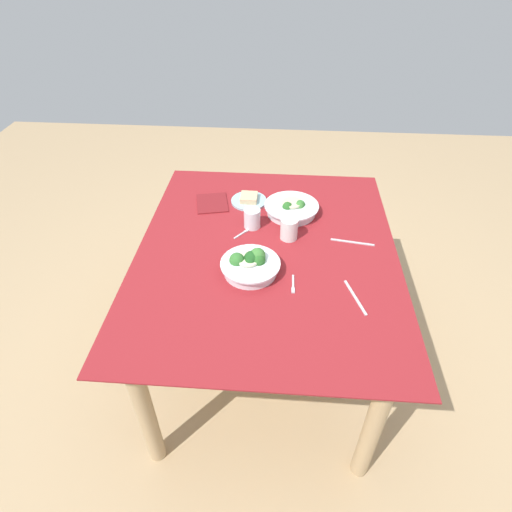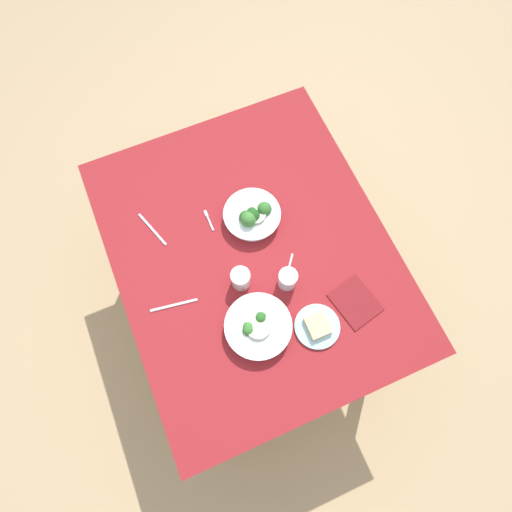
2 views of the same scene
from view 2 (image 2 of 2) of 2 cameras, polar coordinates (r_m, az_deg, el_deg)
The scene contains 12 objects.
ground_plane at distance 2.40m, azimuth -0.35°, elevation -5.29°, with size 6.00×6.00×0.00m, color tan.
dining_table at distance 1.81m, azimuth -0.47°, elevation -0.54°, with size 1.34×1.10×0.71m.
broccoli_bowl_far at distance 1.74m, azimuth -0.49°, elevation 5.48°, with size 0.24×0.24×0.10m.
broccoli_bowl_near at distance 1.61m, azimuth 0.23°, elevation -9.48°, with size 0.26×0.26×0.07m.
bread_side_plate at distance 1.64m, azimuth 8.27°, elevation -9.34°, with size 0.17×0.17×0.04m.
water_glass_center at distance 1.63m, azimuth -2.07°, elevation -3.07°, with size 0.08×0.08×0.10m, color silver.
water_glass_side at distance 1.64m, azimuth 4.27°, elevation -3.11°, with size 0.07×0.07×0.09m, color silver.
fork_by_far_bowl at distance 1.78m, azimuth -6.41°, elevation 4.92°, with size 0.10×0.01×0.00m.
fork_by_near_bowl at distance 1.70m, azimuth 4.53°, elevation -1.33°, with size 0.08×0.07×0.00m.
table_knife_left at distance 1.80m, azimuth -13.79°, elevation 3.52°, with size 0.18×0.01×0.00m, color #B7B7BC.
table_knife_right at distance 1.68m, azimuth -11.01°, elevation -6.52°, with size 0.19×0.01×0.00m, color #B7B7BC.
napkin_folded_upper at distance 1.70m, azimuth 13.23°, elevation -6.06°, with size 0.18×0.15×0.01m, color maroon.
Camera 2 is at (0.54, -0.22, 2.33)m, focal length 29.68 mm.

